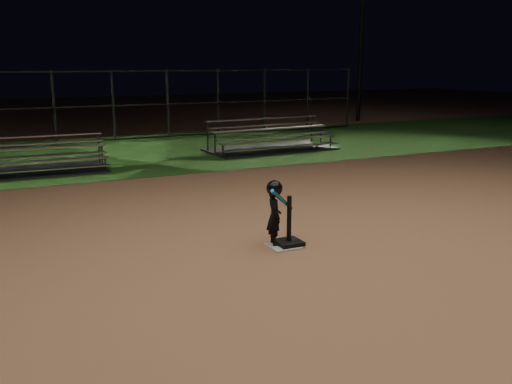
# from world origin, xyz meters

# --- Properties ---
(ground) EXTENTS (80.00, 80.00, 0.00)m
(ground) POSITION_xyz_m (0.00, 0.00, 0.00)
(ground) COLOR #AA734D
(ground) RESTS_ON ground
(grass_strip) EXTENTS (60.00, 8.00, 0.01)m
(grass_strip) POSITION_xyz_m (0.00, 10.00, 0.01)
(grass_strip) COLOR #234F19
(grass_strip) RESTS_ON ground
(home_plate) EXTENTS (0.45, 0.45, 0.02)m
(home_plate) POSITION_xyz_m (0.00, 0.00, 0.01)
(home_plate) COLOR beige
(home_plate) RESTS_ON ground
(batting_tee) EXTENTS (0.38, 0.38, 0.77)m
(batting_tee) POSITION_xyz_m (0.10, 0.01, 0.16)
(batting_tee) COLOR black
(batting_tee) RESTS_ON home_plate
(child_batter) EXTENTS (0.53, 0.51, 1.03)m
(child_batter) POSITION_xyz_m (-0.10, 0.12, 0.55)
(child_batter) COLOR black
(child_batter) RESTS_ON ground
(bleacher_left) EXTENTS (3.69, 1.86, 0.89)m
(bleacher_left) POSITION_xyz_m (-3.10, 7.83, 0.18)
(bleacher_left) COLOR #B6B7BB
(bleacher_left) RESTS_ON ground
(bleacher_right) EXTENTS (4.16, 2.20, 0.99)m
(bleacher_right) POSITION_xyz_m (4.08, 8.57, 0.21)
(bleacher_right) COLOR #B0B0B5
(bleacher_right) RESTS_ON ground
(backstop_fence) EXTENTS (20.08, 0.08, 2.50)m
(backstop_fence) POSITION_xyz_m (0.00, 13.00, 1.25)
(backstop_fence) COLOR #38383D
(backstop_fence) RESTS_ON ground
(light_pole_right) EXTENTS (0.90, 0.53, 8.30)m
(light_pole_right) POSITION_xyz_m (12.00, 14.94, 4.95)
(light_pole_right) COLOR #2D2D30
(light_pole_right) RESTS_ON ground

